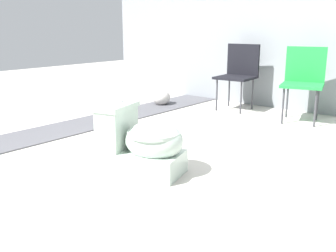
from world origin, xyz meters
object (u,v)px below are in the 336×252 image
(folding_chair_middle, at_px, (304,76))
(folding_chair_left, at_px, (239,70))
(boulder_near, at_px, (161,98))
(toilet, at_px, (142,144))

(folding_chair_middle, bearing_deg, folding_chair_left, -112.21)
(folding_chair_left, height_order, boulder_near, folding_chair_left)
(boulder_near, bearing_deg, toilet, -52.15)
(toilet, height_order, folding_chair_left, folding_chair_left)
(folding_chair_left, xyz_separation_m, boulder_near, (-0.93, -0.47, -0.41))
(toilet, bearing_deg, boulder_near, 111.83)
(folding_chair_left, distance_m, folding_chair_middle, 0.90)
(toilet, xyz_separation_m, folding_chair_middle, (0.25, 2.39, 0.29))
(folding_chair_left, height_order, folding_chair_middle, same)
(folding_chair_left, relative_size, boulder_near, 2.93)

